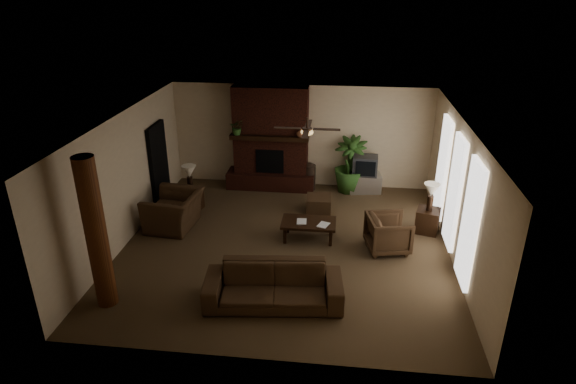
# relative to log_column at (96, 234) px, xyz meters

# --- Properties ---
(room_shell) EXTENTS (7.00, 7.00, 7.00)m
(room_shell) POSITION_rel_log_column_xyz_m (2.95, 2.40, 0.00)
(room_shell) COLOR brown
(room_shell) RESTS_ON ground
(fireplace) EXTENTS (2.40, 0.70, 2.80)m
(fireplace) POSITION_rel_log_column_xyz_m (2.15, 5.62, -0.24)
(fireplace) COLOR #421A11
(fireplace) RESTS_ON ground
(windows) EXTENTS (0.08, 3.65, 2.35)m
(windows) POSITION_rel_log_column_xyz_m (6.40, 2.60, -0.05)
(windows) COLOR white
(windows) RESTS_ON ground
(log_column) EXTENTS (0.36, 0.36, 2.80)m
(log_column) POSITION_rel_log_column_xyz_m (0.00, 0.00, 0.00)
(log_column) COLOR brown
(log_column) RESTS_ON ground
(doorway) EXTENTS (0.10, 1.00, 2.10)m
(doorway) POSITION_rel_log_column_xyz_m (-0.49, 4.20, -0.35)
(doorway) COLOR black
(doorway) RESTS_ON ground
(ceiling_fan) EXTENTS (1.35, 1.35, 0.37)m
(ceiling_fan) POSITION_rel_log_column_xyz_m (3.35, 2.70, 1.13)
(ceiling_fan) COLOR #301F15
(ceiling_fan) RESTS_ON ceiling
(sofa) EXTENTS (2.51, 0.95, 0.96)m
(sofa) POSITION_rel_log_column_xyz_m (2.98, 0.35, -0.92)
(sofa) COLOR #452F1D
(sofa) RESTS_ON ground
(armchair_left) EXTENTS (0.94, 1.34, 1.11)m
(armchair_left) POSITION_rel_log_column_xyz_m (0.26, 2.97, -0.84)
(armchair_left) COLOR #452F1D
(armchair_left) RESTS_ON ground
(armchair_right) EXTENTS (0.95, 1.00, 0.87)m
(armchair_right) POSITION_rel_log_column_xyz_m (5.14, 2.47, -0.96)
(armchair_right) COLOR #452F1D
(armchair_right) RESTS_ON ground
(coffee_table) EXTENTS (1.20, 0.70, 0.43)m
(coffee_table) POSITION_rel_log_column_xyz_m (3.42, 2.75, -1.03)
(coffee_table) COLOR black
(coffee_table) RESTS_ON ground
(ottoman) EXTENTS (0.63, 0.63, 0.40)m
(ottoman) POSITION_rel_log_column_xyz_m (3.56, 4.16, -1.20)
(ottoman) COLOR #452F1D
(ottoman) RESTS_ON ground
(tv_stand) EXTENTS (0.91, 0.61, 0.50)m
(tv_stand) POSITION_rel_log_column_xyz_m (4.73, 5.55, -1.15)
(tv_stand) COLOR silver
(tv_stand) RESTS_ON ground
(tv) EXTENTS (0.68, 0.56, 0.52)m
(tv) POSITION_rel_log_column_xyz_m (4.71, 5.54, -0.64)
(tv) COLOR #3B3B3D
(tv) RESTS_ON tv_stand
(floor_vase) EXTENTS (0.34, 0.34, 0.77)m
(floor_vase) POSITION_rel_log_column_xyz_m (3.22, 5.55, -0.97)
(floor_vase) COLOR #2D2019
(floor_vase) RESTS_ON ground
(floor_plant) EXTENTS (1.17, 1.68, 0.85)m
(floor_plant) POSITION_rel_log_column_xyz_m (4.31, 5.55, -0.97)
(floor_plant) COLOR #325B24
(floor_plant) RESTS_ON ground
(side_table_left) EXTENTS (0.60, 0.60, 0.55)m
(side_table_left) POSITION_rel_log_column_xyz_m (0.36, 3.90, -1.12)
(side_table_left) COLOR black
(side_table_left) RESTS_ON ground
(lamp_left) EXTENTS (0.42, 0.42, 0.65)m
(lamp_left) POSITION_rel_log_column_xyz_m (0.40, 3.86, -0.40)
(lamp_left) COLOR #301F15
(lamp_left) RESTS_ON side_table_left
(side_table_right) EXTENTS (0.61, 0.61, 0.55)m
(side_table_right) POSITION_rel_log_column_xyz_m (6.10, 3.41, -1.12)
(side_table_right) COLOR black
(side_table_right) RESTS_ON ground
(lamp_right) EXTENTS (0.44, 0.44, 0.65)m
(lamp_right) POSITION_rel_log_column_xyz_m (6.10, 3.39, -0.40)
(lamp_right) COLOR #301F15
(lamp_right) RESTS_ON side_table_right
(mantel_plant) EXTENTS (0.43, 0.47, 0.33)m
(mantel_plant) POSITION_rel_log_column_xyz_m (1.31, 5.34, 0.32)
(mantel_plant) COLOR #325B24
(mantel_plant) RESTS_ON fireplace
(mantel_vase) EXTENTS (0.25, 0.25, 0.22)m
(mantel_vase) POSITION_rel_log_column_xyz_m (2.99, 5.34, 0.27)
(mantel_vase) COLOR brown
(mantel_vase) RESTS_ON fireplace
(book_a) EXTENTS (0.22, 0.04, 0.29)m
(book_a) POSITION_rel_log_column_xyz_m (3.16, 2.69, -0.83)
(book_a) COLOR #999999
(book_a) RESTS_ON coffee_table
(book_b) EXTENTS (0.21, 0.09, 0.29)m
(book_b) POSITION_rel_log_column_xyz_m (3.65, 2.64, -0.82)
(book_b) COLOR #999999
(book_b) RESTS_ON coffee_table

